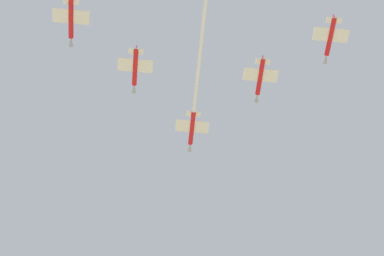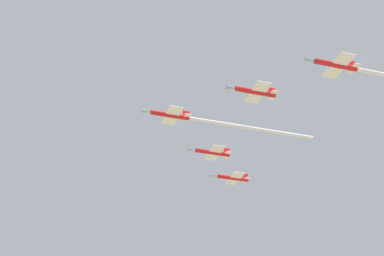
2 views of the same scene
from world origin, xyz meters
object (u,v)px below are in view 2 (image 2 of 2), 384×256
Objects in this scene: jet_lead at (211,122)px; jet_port_inner at (254,92)px; jet_starboard_inner at (212,152)px; jet_starboard_outer at (232,178)px.

jet_port_inner is (2.55, 17.69, -0.24)m from jet_lead.
jet_starboard_inner reaches higher than jet_lead.
jet_lead is 17.88m from jet_port_inner.
jet_starboard_inner reaches higher than jet_port_inner.
jet_starboard_outer is at bearing -37.15° from jet_starboard_inner.
jet_starboard_outer reaches higher than jet_lead.
jet_starboard_outer reaches higher than jet_starboard_inner.
jet_starboard_outer reaches higher than jet_port_inner.
jet_port_inner is 1.00× the size of jet_starboard_outer.
jet_starboard_inner is at bearing 0.00° from jet_port_inner.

